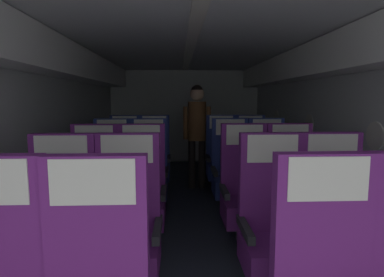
# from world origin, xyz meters

# --- Properties ---
(ground) EXTENTS (3.54, 7.63, 0.02)m
(ground) POSITION_xyz_m (0.00, 3.61, -0.01)
(ground) COLOR #2D3342
(fuselage_shell) EXTENTS (3.42, 7.28, 2.10)m
(fuselage_shell) POSITION_xyz_m (0.00, 3.87, 1.52)
(fuselage_shell) COLOR silver
(fuselage_shell) RESTS_ON ground
(seat_b_left_window) EXTENTS (0.49, 0.47, 1.16)m
(seat_b_left_window) POSITION_xyz_m (-0.97, 2.26, 0.48)
(seat_b_left_window) COLOR #38383D
(seat_b_left_window) RESTS_ON ground
(seat_b_left_aisle) EXTENTS (0.49, 0.47, 1.16)m
(seat_b_left_aisle) POSITION_xyz_m (-0.51, 2.27, 0.48)
(seat_b_left_aisle) COLOR #38383D
(seat_b_left_aisle) RESTS_ON ground
(seat_b_right_aisle) EXTENTS (0.49, 0.47, 1.16)m
(seat_b_right_aisle) POSITION_xyz_m (0.97, 2.27, 0.48)
(seat_b_right_aisle) COLOR #38383D
(seat_b_right_aisle) RESTS_ON ground
(seat_b_right_window) EXTENTS (0.49, 0.47, 1.16)m
(seat_b_right_window) POSITION_xyz_m (0.52, 2.25, 0.48)
(seat_b_right_window) COLOR #38383D
(seat_b_right_window) RESTS_ON ground
(seat_c_left_window) EXTENTS (0.49, 0.47, 1.16)m
(seat_c_left_window) POSITION_xyz_m (-0.97, 3.13, 0.48)
(seat_c_left_window) COLOR #38383D
(seat_c_left_window) RESTS_ON ground
(seat_c_left_aisle) EXTENTS (0.49, 0.47, 1.16)m
(seat_c_left_aisle) POSITION_xyz_m (-0.51, 3.14, 0.48)
(seat_c_left_aisle) COLOR #38383D
(seat_c_left_aisle) RESTS_ON ground
(seat_c_right_aisle) EXTENTS (0.49, 0.47, 1.16)m
(seat_c_right_aisle) POSITION_xyz_m (0.97, 3.15, 0.48)
(seat_c_right_aisle) COLOR #38383D
(seat_c_right_aisle) RESTS_ON ground
(seat_c_right_window) EXTENTS (0.49, 0.47, 1.16)m
(seat_c_right_window) POSITION_xyz_m (0.51, 3.15, 0.48)
(seat_c_right_window) COLOR #38383D
(seat_c_right_window) RESTS_ON ground
(seat_d_left_window) EXTENTS (0.49, 0.47, 1.16)m
(seat_d_left_window) POSITION_xyz_m (-0.98, 4.02, 0.48)
(seat_d_left_window) COLOR #38383D
(seat_d_left_window) RESTS_ON ground
(seat_d_left_aisle) EXTENTS (0.49, 0.47, 1.16)m
(seat_d_left_aisle) POSITION_xyz_m (-0.52, 4.03, 0.48)
(seat_d_left_aisle) COLOR #38383D
(seat_d_left_aisle) RESTS_ON ground
(seat_d_right_aisle) EXTENTS (0.49, 0.47, 1.16)m
(seat_d_right_aisle) POSITION_xyz_m (0.98, 4.02, 0.48)
(seat_d_right_aisle) COLOR #38383D
(seat_d_right_aisle) RESTS_ON ground
(seat_d_right_window) EXTENTS (0.49, 0.47, 1.16)m
(seat_d_right_window) POSITION_xyz_m (0.51, 4.02, 0.48)
(seat_d_right_window) COLOR #38383D
(seat_d_right_window) RESTS_ON ground
(seat_e_left_window) EXTENTS (0.49, 0.47, 1.16)m
(seat_e_left_window) POSITION_xyz_m (-0.96, 4.88, 0.48)
(seat_e_left_window) COLOR #38383D
(seat_e_left_window) RESTS_ON ground
(seat_e_left_aisle) EXTENTS (0.49, 0.47, 1.16)m
(seat_e_left_aisle) POSITION_xyz_m (-0.51, 4.89, 0.48)
(seat_e_left_aisle) COLOR #38383D
(seat_e_left_aisle) RESTS_ON ground
(seat_e_right_aisle) EXTENTS (0.49, 0.47, 1.16)m
(seat_e_right_aisle) POSITION_xyz_m (0.97, 4.88, 0.48)
(seat_e_right_aisle) COLOR #38383D
(seat_e_right_aisle) RESTS_ON ground
(seat_e_right_window) EXTENTS (0.49, 0.47, 1.16)m
(seat_e_right_window) POSITION_xyz_m (0.51, 4.90, 0.48)
(seat_e_right_window) COLOR #38383D
(seat_e_right_window) RESTS_ON ground
(flight_attendant) EXTENTS (0.43, 0.28, 1.62)m
(flight_attendant) POSITION_xyz_m (0.14, 5.05, 1.00)
(flight_attendant) COLOR black
(flight_attendant) RESTS_ON ground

